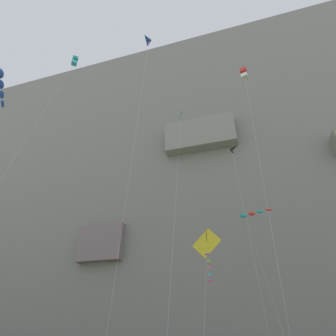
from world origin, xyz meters
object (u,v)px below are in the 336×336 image
object	(u,v)px
kite_windsock_high_left	(0,84)
kite_delta_mid_center	(149,54)
kite_delta_high_right	(232,158)
kite_box_low_right	(74,62)
kite_windsock_upper_mid	(251,214)
kite_diamond_mid_right	(207,245)
kite_box_front_field	(244,74)
kite_diamond_upper_right	(180,125)

from	to	relation	value
kite_windsock_high_left	kite_delta_mid_center	distance (m)	16.56
kite_delta_high_right	kite_delta_mid_center	distance (m)	17.70
kite_box_low_right	kite_windsock_upper_mid	bearing A→B (deg)	44.01
kite_windsock_upper_mid	kite_delta_mid_center	size ratio (longest dim) A/B	0.53
kite_diamond_mid_right	kite_delta_high_right	bearing A→B (deg)	74.89
kite_windsock_upper_mid	kite_windsock_high_left	bearing A→B (deg)	-135.28
kite_diamond_mid_right	kite_box_low_right	xyz separation A→B (m)	(-15.60, -3.05, 25.14)
kite_diamond_mid_right	kite_box_front_field	distance (m)	20.39
kite_diamond_upper_right	kite_box_low_right	world-z (taller)	kite_box_low_right
kite_diamond_upper_right	kite_diamond_mid_right	bearing A→B (deg)	-11.18
kite_box_front_field	kite_windsock_high_left	xyz separation A→B (m)	(-25.67, -8.40, -2.69)
kite_windsock_high_left	kite_windsock_upper_mid	bearing A→B (deg)	44.72
kite_windsock_high_left	kite_box_low_right	world-z (taller)	kite_box_low_right
kite_delta_high_right	kite_diamond_mid_right	size ratio (longest dim) A/B	2.66
kite_delta_high_right	kite_diamond_mid_right	xyz separation A→B (m)	(-3.00, -11.10, -15.16)
kite_box_front_field	kite_windsock_upper_mid	xyz separation A→B (m)	(-1.34, 15.69, -11.01)
kite_delta_mid_center	kite_diamond_upper_right	bearing A→B (deg)	59.71
kite_diamond_upper_right	kite_windsock_high_left	bearing A→B (deg)	-155.56
kite_delta_high_right	kite_box_front_field	bearing A→B (deg)	-74.96
kite_diamond_upper_right	kite_delta_mid_center	distance (m)	9.19
kite_delta_high_right	kite_box_low_right	distance (m)	25.41
kite_diamond_mid_right	kite_box_front_field	world-z (taller)	kite_box_front_field
kite_diamond_mid_right	kite_diamond_upper_right	size ratio (longest dim) A/B	0.38
kite_windsock_high_left	kite_box_low_right	size ratio (longest dim) A/B	0.74
kite_diamond_mid_right	kite_box_front_field	xyz separation A→B (m)	(5.81, 0.65, 19.53)
kite_box_front_field	kite_delta_mid_center	world-z (taller)	kite_delta_mid_center
kite_delta_high_right	kite_box_front_field	xyz separation A→B (m)	(2.81, -10.45, 4.38)
kite_box_front_field	kite_diamond_mid_right	bearing A→B (deg)	-173.64
kite_diamond_mid_right	kite_windsock_upper_mid	size ratio (longest dim) A/B	0.54
kite_windsock_high_left	kite_windsock_upper_mid	size ratio (longest dim) A/B	1.48
kite_diamond_upper_right	kite_box_low_right	size ratio (longest dim) A/B	0.71
kite_delta_high_right	kite_box_low_right	size ratio (longest dim) A/B	0.72
kite_delta_high_right	kite_windsock_high_left	world-z (taller)	kite_windsock_high_left
kite_box_front_field	kite_windsock_high_left	world-z (taller)	kite_box_front_field
kite_delta_high_right	kite_box_front_field	size ratio (longest dim) A/B	0.86
kite_delta_mid_center	kite_windsock_high_left	bearing A→B (deg)	-165.64
kite_delta_mid_center	kite_diamond_mid_right	bearing A→B (deg)	40.82
kite_box_front_field	kite_windsock_upper_mid	bearing A→B (deg)	94.88
kite_delta_high_right	kite_windsock_upper_mid	xyz separation A→B (m)	(1.47, 5.24, -6.64)
kite_diamond_mid_right	kite_box_low_right	world-z (taller)	kite_box_low_right
kite_box_low_right	kite_box_front_field	bearing A→B (deg)	9.80
kite_diamond_mid_right	kite_diamond_upper_right	distance (m)	13.56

